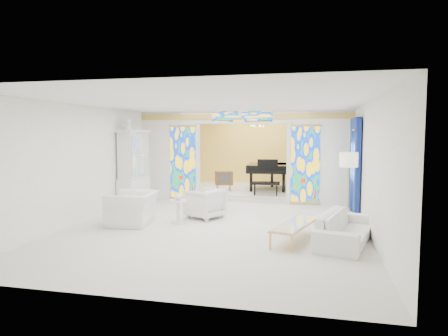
% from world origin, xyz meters
% --- Properties ---
extents(floor, '(12.00, 12.00, 0.00)m').
position_xyz_m(floor, '(0.00, 0.00, 0.00)').
color(floor, silver).
rests_on(floor, ground).
extents(ceiling, '(7.00, 12.00, 0.02)m').
position_xyz_m(ceiling, '(0.00, 0.00, 3.00)').
color(ceiling, white).
rests_on(ceiling, wall_back).
extents(wall_back, '(7.00, 0.02, 3.00)m').
position_xyz_m(wall_back, '(0.00, 6.00, 1.50)').
color(wall_back, white).
rests_on(wall_back, floor).
extents(wall_front, '(7.00, 0.02, 3.00)m').
position_xyz_m(wall_front, '(0.00, -6.00, 1.50)').
color(wall_front, white).
rests_on(wall_front, floor).
extents(wall_left, '(0.02, 12.00, 3.00)m').
position_xyz_m(wall_left, '(-3.50, 0.00, 1.50)').
color(wall_left, white).
rests_on(wall_left, floor).
extents(wall_right, '(0.02, 12.00, 3.00)m').
position_xyz_m(wall_right, '(3.50, 0.00, 1.50)').
color(wall_right, white).
rests_on(wall_right, floor).
extents(partition_wall, '(7.00, 0.22, 3.00)m').
position_xyz_m(partition_wall, '(0.00, 2.00, 1.65)').
color(partition_wall, white).
rests_on(partition_wall, floor).
extents(stained_glass_left, '(0.90, 0.04, 2.40)m').
position_xyz_m(stained_glass_left, '(-2.03, 1.89, 1.30)').
color(stained_glass_left, gold).
rests_on(stained_glass_left, partition_wall).
extents(stained_glass_right, '(0.90, 0.04, 2.40)m').
position_xyz_m(stained_glass_right, '(2.03, 1.89, 1.30)').
color(stained_glass_right, gold).
rests_on(stained_glass_right, partition_wall).
extents(stained_glass_transom, '(2.00, 0.04, 0.34)m').
position_xyz_m(stained_glass_transom, '(0.00, 1.89, 2.82)').
color(stained_glass_transom, gold).
rests_on(stained_glass_transom, partition_wall).
extents(alcove_platform, '(6.80, 3.80, 0.18)m').
position_xyz_m(alcove_platform, '(0.00, 4.10, 0.09)').
color(alcove_platform, silver).
rests_on(alcove_platform, floor).
extents(gold_curtain_back, '(6.70, 0.10, 2.90)m').
position_xyz_m(gold_curtain_back, '(0.00, 5.88, 1.50)').
color(gold_curtain_back, '#E5B74F').
rests_on(gold_curtain_back, wall_back).
extents(chandelier, '(0.48, 0.48, 0.30)m').
position_xyz_m(chandelier, '(0.20, 4.00, 2.55)').
color(chandelier, gold).
rests_on(chandelier, ceiling).
extents(blue_drapes, '(0.14, 1.85, 2.65)m').
position_xyz_m(blue_drapes, '(3.40, 0.70, 1.58)').
color(blue_drapes, navy).
rests_on(blue_drapes, wall_right).
extents(china_cabinet, '(0.56, 1.46, 2.72)m').
position_xyz_m(china_cabinet, '(-3.22, 0.60, 1.17)').
color(china_cabinet, silver).
rests_on(china_cabinet, floor).
extents(armchair_left, '(1.24, 1.38, 0.81)m').
position_xyz_m(armchair_left, '(-2.13, -1.80, 0.40)').
color(armchair_left, white).
rests_on(armchair_left, floor).
extents(armchair_right, '(1.16, 1.15, 0.80)m').
position_xyz_m(armchair_right, '(-0.55, -0.69, 0.40)').
color(armchair_right, white).
rests_on(armchair_right, floor).
extents(sofa, '(1.39, 2.35, 0.64)m').
position_xyz_m(sofa, '(2.95, -2.46, 0.32)').
color(sofa, white).
rests_on(sofa, floor).
extents(side_table, '(0.57, 0.57, 0.60)m').
position_xyz_m(side_table, '(-1.05, -1.45, 0.39)').
color(side_table, silver).
rests_on(side_table, floor).
extents(vase, '(0.25, 0.25, 0.20)m').
position_xyz_m(vase, '(-1.05, -1.45, 0.70)').
color(vase, white).
rests_on(vase, side_table).
extents(coffee_table, '(1.00, 1.82, 0.39)m').
position_xyz_m(coffee_table, '(1.92, -2.52, 0.35)').
color(coffee_table, silver).
rests_on(coffee_table, floor).
extents(floor_lamp, '(0.52, 0.52, 1.82)m').
position_xyz_m(floor_lamp, '(3.11, -0.81, 1.55)').
color(floor_lamp, gold).
rests_on(floor_lamp, floor).
extents(grand_piano, '(1.90, 2.97, 1.17)m').
position_xyz_m(grand_piano, '(0.77, 4.08, 0.97)').
color(grand_piano, black).
rests_on(grand_piano, alcove_platform).
extents(tv_console, '(0.72, 0.60, 0.71)m').
position_xyz_m(tv_console, '(-0.92, 3.24, 0.64)').
color(tv_console, brown).
rests_on(tv_console, alcove_platform).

